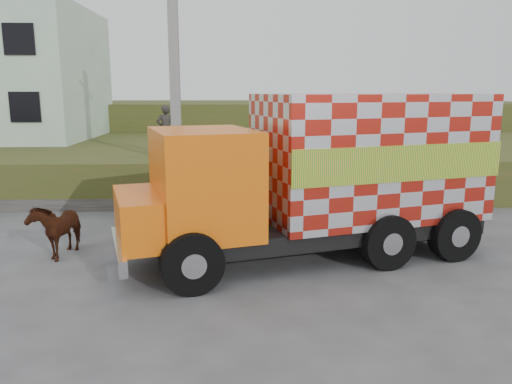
{
  "coord_description": "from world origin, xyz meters",
  "views": [
    {
      "loc": [
        0.94,
        -11.47,
        3.74
      ],
      "look_at": [
        1.39,
        0.51,
        1.3
      ],
      "focal_mm": 35.0,
      "sensor_mm": 36.0,
      "label": 1
    }
  ],
  "objects_px": {
    "utility_pole": "(175,80)",
    "cargo_truck": "(325,175)",
    "cow": "(57,228)",
    "pedestrian": "(166,130)"
  },
  "relations": [
    {
      "from": "utility_pole",
      "to": "cargo_truck",
      "type": "xyz_separation_m",
      "value": [
        3.91,
        -5.08,
        -2.18
      ]
    },
    {
      "from": "cargo_truck",
      "to": "cow",
      "type": "height_order",
      "value": "cargo_truck"
    },
    {
      "from": "cargo_truck",
      "to": "cow",
      "type": "xyz_separation_m",
      "value": [
        -6.13,
        0.25,
        -1.25
      ]
    },
    {
      "from": "utility_pole",
      "to": "cargo_truck",
      "type": "height_order",
      "value": "utility_pole"
    },
    {
      "from": "cow",
      "to": "cargo_truck",
      "type": "bearing_deg",
      "value": 6.35
    },
    {
      "from": "utility_pole",
      "to": "pedestrian",
      "type": "relative_size",
      "value": 4.55
    },
    {
      "from": "pedestrian",
      "to": "cargo_truck",
      "type": "bearing_deg",
      "value": 113.77
    },
    {
      "from": "cargo_truck",
      "to": "cow",
      "type": "relative_size",
      "value": 5.65
    },
    {
      "from": "utility_pole",
      "to": "pedestrian",
      "type": "distance_m",
      "value": 2.58
    },
    {
      "from": "utility_pole",
      "to": "cargo_truck",
      "type": "relative_size",
      "value": 0.93
    }
  ]
}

